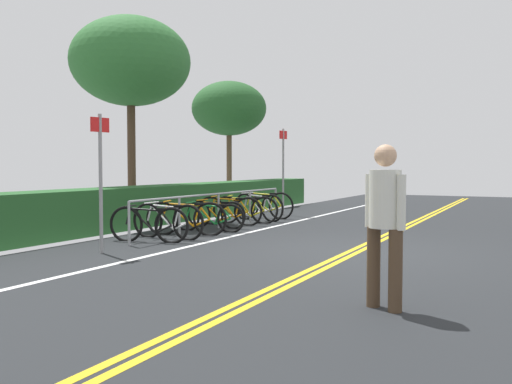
# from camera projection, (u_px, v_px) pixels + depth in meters

# --- Properties ---
(ground_plane) EXTENTS (38.21, 10.06, 0.05)m
(ground_plane) POSITION_uv_depth(u_px,v_px,m) (356.00, 252.00, 9.54)
(ground_plane) COLOR #232628
(centre_line_yellow_inner) EXTENTS (34.39, 0.10, 0.00)m
(centre_line_yellow_inner) POSITION_uv_depth(u_px,v_px,m) (360.00, 251.00, 9.51)
(centre_line_yellow_inner) COLOR gold
(centre_line_yellow_inner) RESTS_ON ground_plane
(centre_line_yellow_outer) EXTENTS (34.39, 0.10, 0.00)m
(centre_line_yellow_outer) POSITION_uv_depth(u_px,v_px,m) (351.00, 250.00, 9.58)
(centre_line_yellow_outer) COLOR gold
(centre_line_yellow_outer) RESTS_ON ground_plane
(bike_lane_stripe_white) EXTENTS (34.39, 0.12, 0.00)m
(bike_lane_stripe_white) POSITION_uv_depth(u_px,v_px,m) (213.00, 241.00, 10.81)
(bike_lane_stripe_white) COLOR white
(bike_lane_stripe_white) RESTS_ON ground_plane
(bike_rack) EXTENTS (6.50, 0.05, 0.83)m
(bike_rack) POSITION_uv_depth(u_px,v_px,m) (219.00, 201.00, 13.01)
(bike_rack) COLOR #9EA0A5
(bike_rack) RESTS_ON ground_plane
(bicycle_0) EXTENTS (0.50, 1.64, 0.73)m
(bicycle_0) POSITION_uv_depth(u_px,v_px,m) (149.00, 224.00, 10.64)
(bicycle_0) COLOR black
(bicycle_0) RESTS_ON ground_plane
(bicycle_1) EXTENTS (0.46, 1.72, 0.76)m
(bicycle_1) POSITION_uv_depth(u_px,v_px,m) (168.00, 221.00, 11.15)
(bicycle_1) COLOR black
(bicycle_1) RESTS_ON ground_plane
(bicycle_2) EXTENTS (0.63, 1.71, 0.75)m
(bicycle_2) POSITION_uv_depth(u_px,v_px,m) (186.00, 218.00, 11.72)
(bicycle_2) COLOR black
(bicycle_2) RESTS_ON ground_plane
(bicycle_3) EXTENTS (0.46, 1.74, 0.68)m
(bicycle_3) POSITION_uv_depth(u_px,v_px,m) (208.00, 217.00, 12.38)
(bicycle_3) COLOR black
(bicycle_3) RESTS_ON ground_plane
(bicycle_4) EXTENTS (0.46, 1.62, 0.69)m
(bicycle_4) POSITION_uv_depth(u_px,v_px,m) (216.00, 214.00, 13.13)
(bicycle_4) COLOR black
(bicycle_4) RESTS_ON ground_plane
(bicycle_5) EXTENTS (0.49, 1.67, 0.75)m
(bicycle_5) POSITION_uv_depth(u_px,v_px,m) (229.00, 211.00, 13.72)
(bicycle_5) COLOR black
(bicycle_5) RESTS_ON ground_plane
(bicycle_6) EXTENTS (0.60, 1.65, 0.74)m
(bicycle_6) POSITION_uv_depth(u_px,v_px,m) (245.00, 210.00, 14.15)
(bicycle_6) COLOR black
(bicycle_6) RESTS_ON ground_plane
(bicycle_7) EXTENTS (0.56, 1.68, 0.77)m
(bicycle_7) POSITION_uv_depth(u_px,v_px,m) (258.00, 207.00, 14.87)
(bicycle_7) COLOR black
(bicycle_7) RESTS_ON ground_plane
(bicycle_8) EXTENTS (0.46, 1.83, 0.78)m
(bicycle_8) POSITION_uv_depth(u_px,v_px,m) (264.00, 205.00, 15.53)
(bicycle_8) COLOR black
(bicycle_8) RESTS_ON ground_plane
(pedestrian) EXTENTS (0.32, 0.45, 1.68)m
(pedestrian) POSITION_uv_depth(u_px,v_px,m) (385.00, 215.00, 5.61)
(pedestrian) COLOR #4C3826
(pedestrian) RESTS_ON ground_plane
(sign_post_near) EXTENTS (0.36, 0.09, 2.32)m
(sign_post_near) POSITION_uv_depth(u_px,v_px,m) (100.00, 170.00, 9.22)
(sign_post_near) COLOR gray
(sign_post_near) RESTS_ON ground_plane
(sign_post_far) EXTENTS (0.36, 0.09, 2.56)m
(sign_post_far) POSITION_uv_depth(u_px,v_px,m) (283.00, 164.00, 16.44)
(sign_post_far) COLOR gray
(sign_post_far) RESTS_ON ground_plane
(hedge_backdrop) EXTENTS (15.45, 1.01, 0.96)m
(hedge_backdrop) POSITION_uv_depth(u_px,v_px,m) (183.00, 202.00, 15.25)
(hedge_backdrop) COLOR #235626
(hedge_backdrop) RESTS_ON ground_plane
(tree_mid) EXTENTS (3.21, 3.21, 5.44)m
(tree_mid) POSITION_uv_depth(u_px,v_px,m) (131.00, 62.00, 14.86)
(tree_mid) COLOR #473323
(tree_mid) RESTS_ON ground_plane
(tree_far_right) EXTENTS (2.89, 2.89, 4.72)m
(tree_far_right) POSITION_uv_depth(u_px,v_px,m) (229.00, 109.00, 21.43)
(tree_far_right) COLOR brown
(tree_far_right) RESTS_ON ground_plane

